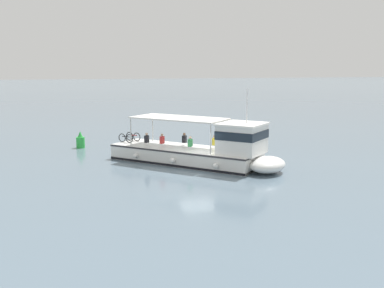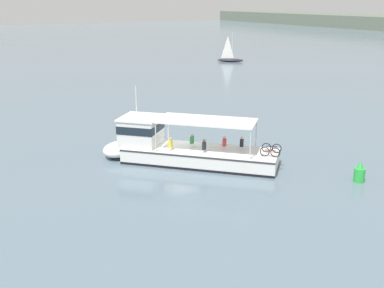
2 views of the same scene
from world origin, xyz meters
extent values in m
plane|color=slate|center=(0.00, 0.00, 0.00)|extent=(400.00, 400.00, 0.00)
cube|color=white|center=(2.33, 0.49, 0.55)|extent=(9.86, 9.94, 1.10)
ellipsoid|color=white|center=(-2.02, -3.93, 0.55)|extent=(3.64, 3.63, 1.01)
cube|color=black|center=(2.33, 0.49, 0.10)|extent=(9.88, 9.97, 0.16)
cube|color=#2D2D33|center=(2.33, 0.49, 1.02)|extent=(9.90, 9.99, 0.10)
cube|color=white|center=(-0.76, -2.64, 2.05)|extent=(3.76, 3.76, 1.90)
cube|color=#19232D|center=(-0.76, -2.64, 2.38)|extent=(3.84, 3.83, 0.56)
cube|color=white|center=(-0.76, -2.64, 3.06)|extent=(3.99, 3.99, 0.12)
cube|color=white|center=(2.64, 0.81, 3.15)|extent=(6.80, 6.84, 0.10)
cylinder|color=silver|center=(1.33, -2.46, 2.10)|extent=(0.08, 0.08, 2.00)
cylinder|color=silver|center=(-0.60, -0.55, 2.10)|extent=(0.08, 0.08, 2.00)
cylinder|color=silver|center=(5.89, 2.18, 2.10)|extent=(0.08, 0.08, 2.00)
cylinder|color=silver|center=(3.95, 4.08, 2.10)|extent=(0.08, 0.08, 2.00)
cylinder|color=silver|center=(-0.97, -2.86, 4.22)|extent=(0.06, 0.06, 2.20)
sphere|color=white|center=(-1.33, -0.68, 0.50)|extent=(0.36, 0.36, 0.36)
sphere|color=white|center=(0.99, 1.67, 0.50)|extent=(0.36, 0.36, 0.36)
sphere|color=white|center=(3.16, 3.88, 0.50)|extent=(0.36, 0.36, 0.36)
torus|color=black|center=(5.84, 3.42, 1.43)|extent=(0.51, 0.51, 0.66)
torus|color=black|center=(6.33, 3.92, 1.43)|extent=(0.51, 0.51, 0.66)
cylinder|color=maroon|center=(6.09, 3.67, 1.55)|extent=(0.53, 0.54, 0.06)
torus|color=black|center=(5.20, 4.05, 1.43)|extent=(0.51, 0.51, 0.66)
torus|color=black|center=(5.69, 4.55, 1.43)|extent=(0.51, 0.51, 0.66)
cylinder|color=#232328|center=(5.44, 4.30, 1.55)|extent=(0.53, 0.54, 0.06)
cube|color=black|center=(3.82, 2.96, 1.56)|extent=(0.38, 0.38, 0.52)
sphere|color=beige|center=(3.82, 2.96, 1.93)|extent=(0.20, 0.20, 0.20)
cube|color=red|center=(3.17, 1.95, 1.56)|extent=(0.38, 0.38, 0.52)
sphere|color=tan|center=(3.17, 1.95, 1.93)|extent=(0.20, 0.20, 0.20)
cube|color=black|center=(3.14, 0.33, 1.56)|extent=(0.38, 0.38, 0.52)
sphere|color=#9E7051|center=(3.14, 0.33, 1.93)|extent=(0.20, 0.20, 0.20)
cube|color=#338C4C|center=(1.48, 0.30, 1.56)|extent=(0.38, 0.38, 0.52)
sphere|color=beige|center=(1.48, 0.30, 1.93)|extent=(0.20, 0.20, 0.20)
cube|color=yellow|center=(1.61, -1.48, 1.56)|extent=(0.38, 0.38, 0.52)
sphere|color=tan|center=(1.61, -1.48, 1.93)|extent=(0.20, 0.20, 0.20)
cylinder|color=green|center=(10.25, 7.59, 0.45)|extent=(0.70, 0.70, 0.90)
cone|color=green|center=(10.25, 7.59, 1.15)|extent=(0.42, 0.42, 0.50)
camera|label=1|loc=(-28.77, 7.78, 6.87)|focal=43.04mm
camera|label=2|loc=(29.60, -15.37, 11.14)|focal=44.23mm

